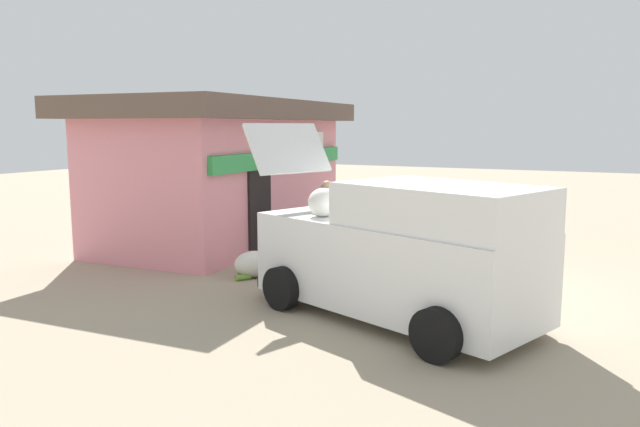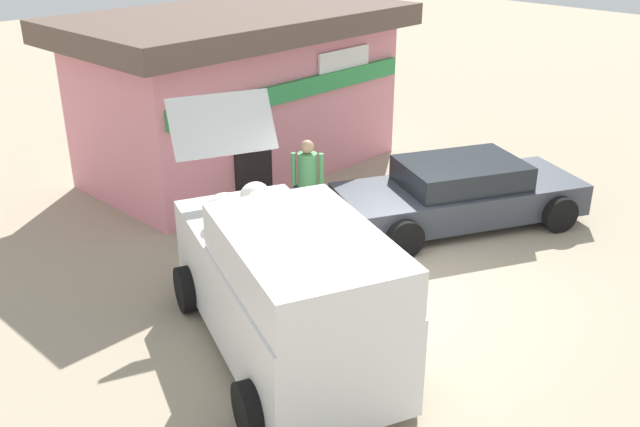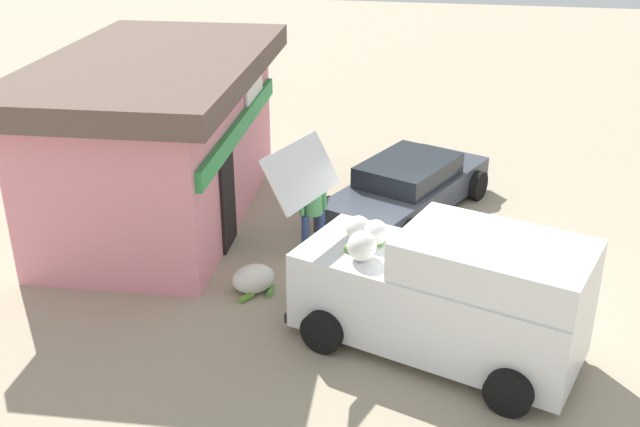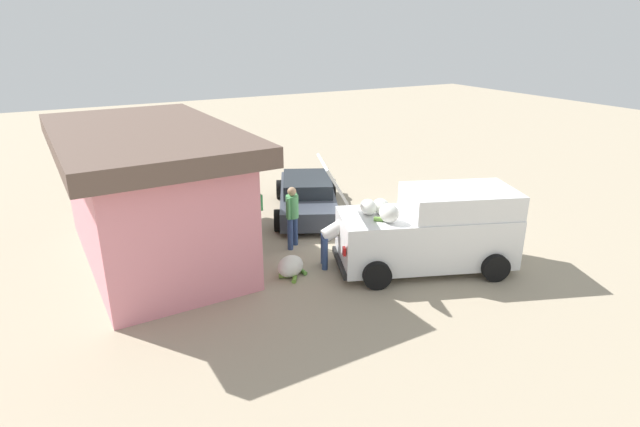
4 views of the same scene
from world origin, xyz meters
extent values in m
plane|color=tan|center=(0.00, 0.00, 0.00)|extent=(60.00, 60.00, 0.00)
cube|color=pink|center=(1.23, 5.65, 1.47)|extent=(6.53, 3.60, 2.94)
cube|color=green|center=(1.31, 3.95, 2.06)|extent=(6.05, 0.42, 0.36)
cube|color=black|center=(0.16, 3.92, 1.00)|extent=(0.90, 0.10, 2.00)
cube|color=white|center=(2.71, 4.04, 2.35)|extent=(1.50, 0.13, 0.60)
cube|color=brown|center=(1.23, 5.65, 3.16)|extent=(7.33, 4.40, 0.45)
cube|color=white|center=(-2.62, -0.15, 0.81)|extent=(3.07, 4.57, 1.24)
cube|color=white|center=(-2.90, -0.90, 1.72)|extent=(2.45, 3.03, 0.59)
cube|color=black|center=(-3.33, -2.09, 1.69)|extent=(1.41, 0.58, 0.45)
cube|color=white|center=(-1.82, 2.06, 2.42)|extent=(1.64, 1.02, 0.84)
ellipsoid|color=silver|center=(-2.10, 0.86, 1.62)|extent=(0.46, 0.38, 0.38)
ellipsoid|color=silver|center=(-1.99, 1.15, 1.62)|extent=(0.45, 0.38, 0.38)
ellipsoid|color=silver|center=(-2.64, 1.00, 1.65)|extent=(0.52, 0.44, 0.44)
cylinder|color=#5CAC2F|center=(-2.07, 0.78, 1.49)|extent=(0.30, 0.17, 0.13)
cylinder|color=#6CA241|center=(-2.48, 1.18, 1.48)|extent=(0.22, 0.23, 0.11)
cube|color=black|center=(-1.89, 1.88, 0.26)|extent=(1.57, 0.63, 0.16)
cube|color=red|center=(-2.52, 2.12, 0.87)|extent=(0.15, 0.10, 0.20)
cube|color=red|center=(-1.25, 1.66, 0.87)|extent=(0.15, 0.10, 0.20)
cylinder|color=black|center=(-3.99, -1.18, 0.33)|extent=(0.43, 0.70, 0.67)
cylinder|color=black|center=(-2.24, -1.82, 0.33)|extent=(0.43, 0.70, 0.67)
cylinder|color=black|center=(-3.01, 1.53, 0.33)|extent=(0.43, 0.70, 0.67)
cylinder|color=black|center=(-1.26, 0.89, 0.33)|extent=(0.43, 0.70, 0.67)
cube|color=#383D47|center=(2.32, 0.66, 0.46)|extent=(4.76, 3.40, 0.57)
cube|color=#1E2328|center=(2.32, 0.66, 0.96)|extent=(2.57, 2.25, 0.44)
cylinder|color=black|center=(1.32, 2.13, 0.32)|extent=(0.68, 0.47, 0.65)
cylinder|color=black|center=(0.56, 0.45, 0.32)|extent=(0.68, 0.47, 0.65)
cylinder|color=black|center=(4.08, 0.87, 0.32)|extent=(0.68, 0.47, 0.65)
cylinder|color=black|center=(3.31, -0.81, 0.32)|extent=(0.68, 0.47, 0.65)
cylinder|color=navy|center=(-0.09, 2.37, 0.43)|extent=(0.15, 0.15, 0.87)
cylinder|color=navy|center=(0.14, 2.12, 0.43)|extent=(0.15, 0.15, 0.87)
cylinder|color=#4C9959|center=(0.03, 2.25, 1.18)|extent=(0.48, 0.48, 0.61)
sphere|color=tan|center=(0.03, 2.25, 1.60)|extent=(0.24, 0.24, 0.24)
cylinder|color=#4C9959|center=(-0.13, 2.42, 1.19)|extent=(0.09, 0.09, 0.58)
cylinder|color=#4C9959|center=(0.19, 2.07, 1.19)|extent=(0.09, 0.09, 0.58)
cylinder|color=navy|center=(-1.27, 1.98, 0.41)|extent=(0.15, 0.15, 0.82)
cylinder|color=navy|center=(-1.58, 2.12, 0.41)|extent=(0.15, 0.15, 0.82)
cylinder|color=silver|center=(-1.52, 1.82, 0.97)|extent=(0.58, 0.75, 0.60)
sphere|color=#8C6647|center=(-1.66, 1.51, 1.19)|extent=(0.22, 0.22, 0.22)
cylinder|color=silver|center=(-1.40, 1.51, 0.85)|extent=(0.09, 0.09, 0.55)
cylinder|color=silver|center=(-1.84, 1.69, 0.85)|extent=(0.09, 0.09, 0.55)
ellipsoid|color=silver|center=(-1.48, 3.01, 0.25)|extent=(0.91, 0.95, 0.49)
cylinder|color=#5E9439|center=(-1.34, 3.14, 0.06)|extent=(0.31, 0.27, 0.12)
cylinder|color=#699E35|center=(-1.79, 3.05, 0.05)|extent=(0.30, 0.24, 0.11)
cylinder|color=#559639|center=(-1.50, 2.71, 0.05)|extent=(0.33, 0.13, 0.10)
cylinder|color=olive|center=(-1.54, 3.21, 0.06)|extent=(0.19, 0.27, 0.11)
cylinder|color=blue|center=(3.93, 2.73, 0.16)|extent=(0.32, 0.32, 0.33)
camera|label=1|loc=(-10.79, -3.07, 2.78)|focal=34.07mm
camera|label=2|loc=(-7.70, -6.22, 5.46)|focal=39.78mm
camera|label=3|loc=(-12.49, -0.19, 6.71)|focal=42.55mm
camera|label=4|loc=(-11.66, 7.56, 5.73)|focal=28.60mm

